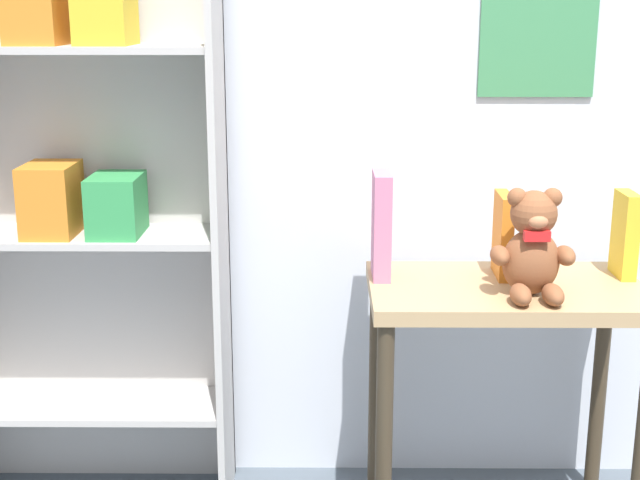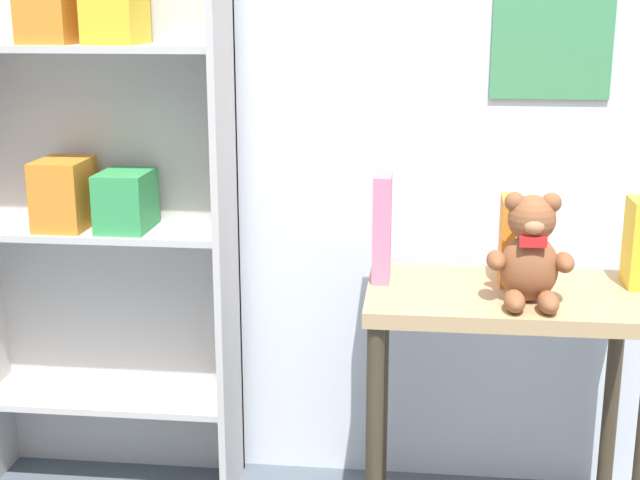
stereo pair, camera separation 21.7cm
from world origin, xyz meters
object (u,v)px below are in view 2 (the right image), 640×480
Objects in this scene: book_standing_pink at (382,227)px; book_standing_orange at (507,240)px; display_table at (505,336)px; teddy_bear at (530,253)px; book_standing_yellow at (635,243)px; bookshelf_side at (102,191)px.

book_standing_pink is 1.26× the size of book_standing_orange.
teddy_bear is at bearing -65.54° from display_table.
bookshelf_side is at bearing 175.27° from book_standing_yellow.
book_standing_yellow reaches higher than book_standing_orange.
teddy_bear is at bearing -13.93° from bookshelf_side.
bookshelf_side reaches higher than display_table.
book_standing_pink is at bearing 156.63° from teddy_bear.
display_table is 0.39m from book_standing_pink.
teddy_bear is 1.22× the size of book_standing_orange.
bookshelf_side is 5.84× the size of teddy_bear.
teddy_bear is 0.16m from book_standing_orange.
book_standing_orange is 0.30m from book_standing_yellow.
book_standing_pink is (-0.30, 0.06, 0.24)m from display_table.
teddy_bear is (1.08, -0.27, -0.06)m from bookshelf_side.
display_table is at bearing -88.18° from book_standing_orange.
book_standing_orange is at bearing 2.10° from book_standing_pink.
teddy_bear reaches higher than book_standing_yellow.
teddy_bear is at bearing -149.07° from book_standing_yellow.
book_standing_orange is at bearing 103.19° from teddy_bear.
book_standing_pink reaches higher than book_standing_orange.
book_standing_orange is at bearing -6.00° from bookshelf_side.
bookshelf_side is 0.76m from book_standing_pink.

